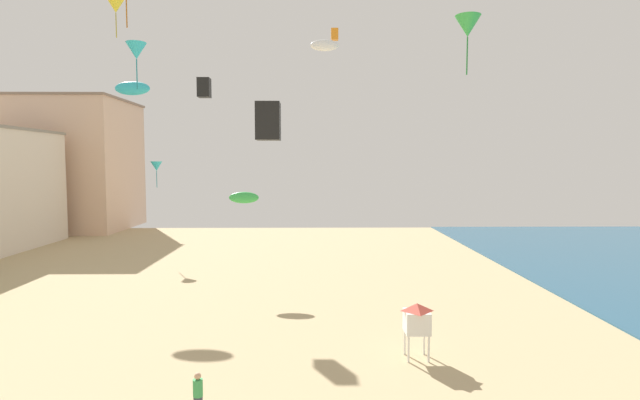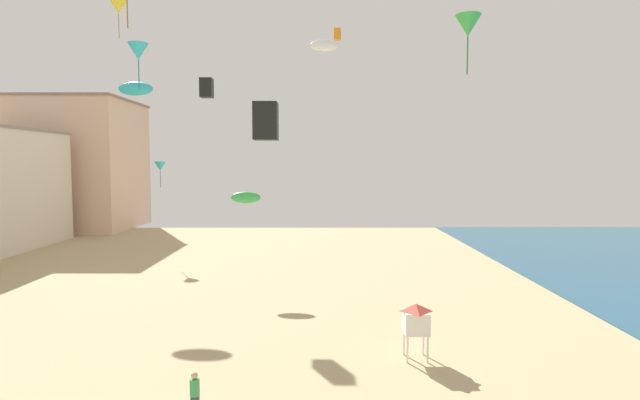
% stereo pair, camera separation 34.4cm
% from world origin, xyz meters
% --- Properties ---
extents(boardwalk_hotel_far, '(18.25, 14.47, 17.47)m').
position_xyz_m(boardwalk_hotel_far, '(-30.02, 59.64, 8.74)').
color(boardwalk_hotel_far, beige).
rests_on(boardwalk_hotel_far, ground).
extents(kite_flyer, '(0.34, 0.34, 1.64)m').
position_xyz_m(kite_flyer, '(0.28, 8.96, 0.92)').
color(kite_flyer, '#383D4C').
rests_on(kite_flyer, ground).
extents(lifeguard_stand, '(1.10, 1.10, 2.55)m').
position_xyz_m(lifeguard_stand, '(8.97, 14.14, 1.84)').
color(lifeguard_stand, white).
rests_on(lifeguard_stand, ground).
extents(kite_cyan_delta, '(1.11, 1.11, 2.51)m').
position_xyz_m(kite_cyan_delta, '(-10.81, 39.87, 8.62)').
color(kite_cyan_delta, '#2DB7CC').
extents(kite_cyan_parafoil, '(2.80, 0.78, 1.09)m').
position_xyz_m(kite_cyan_parafoil, '(-10.20, 32.41, 14.87)').
color(kite_cyan_parafoil, '#2DB7CC').
extents(kite_orange_box, '(0.60, 0.60, 0.94)m').
position_xyz_m(kite_orange_box, '(6.08, 34.63, 19.73)').
color(kite_orange_box, orange).
extents(kite_cyan_delta_2, '(1.23, 1.23, 2.79)m').
position_xyz_m(kite_cyan_delta_2, '(-6.46, 22.93, 15.67)').
color(kite_cyan_delta_2, '#2DB7CC').
extents(kite_green_delta, '(1.27, 1.27, 2.88)m').
position_xyz_m(kite_green_delta, '(11.93, 17.17, 15.62)').
color(kite_green_delta, green).
extents(kite_black_box, '(0.91, 0.91, 1.42)m').
position_xyz_m(kite_black_box, '(2.57, 11.22, 10.44)').
color(kite_black_box, black).
extents(kite_white_parafoil, '(1.47, 0.41, 0.57)m').
position_xyz_m(kite_white_parafoil, '(4.86, 17.98, 14.87)').
color(kite_white_parafoil, white).
extents(kite_black_box_2, '(0.92, 0.92, 1.45)m').
position_xyz_m(kite_black_box_2, '(-4.00, 30.25, 14.60)').
color(kite_black_box_2, black).
extents(kite_green_parafoil, '(2.16, 0.60, 0.84)m').
position_xyz_m(kite_green_parafoil, '(-0.77, 28.05, 6.39)').
color(kite_green_parafoil, green).
extents(kite_yellow_delta, '(1.11, 1.11, 2.53)m').
position_xyz_m(kite_yellow_delta, '(-8.90, 26.16, 19.34)').
color(kite_yellow_delta, yellow).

